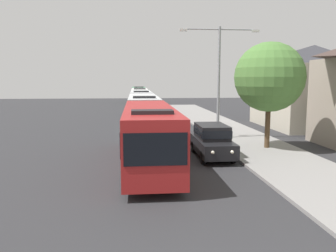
% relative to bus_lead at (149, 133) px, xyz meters
% --- Properties ---
extents(bus_lead, '(2.58, 11.65, 3.21)m').
position_rel_bus_lead_xyz_m(bus_lead, '(0.00, 0.00, 0.00)').
color(bus_lead, maroon).
rests_on(bus_lead, ground_plane).
extents(bus_second_in_line, '(2.58, 12.25, 3.21)m').
position_rel_bus_lead_xyz_m(bus_second_in_line, '(0.00, 12.69, 0.00)').
color(bus_second_in_line, silver).
rests_on(bus_second_in_line, ground_plane).
extents(bus_middle, '(2.58, 11.58, 3.21)m').
position_rel_bus_lead_xyz_m(bus_middle, '(-0.00, 25.66, -0.00)').
color(bus_middle, silver).
rests_on(bus_middle, ground_plane).
extents(bus_fourth_in_line, '(2.58, 11.72, 3.21)m').
position_rel_bus_lead_xyz_m(bus_fourth_in_line, '(0.00, 38.01, 0.00)').
color(bus_fourth_in_line, silver).
rests_on(bus_fourth_in_line, ground_plane).
extents(bus_rear, '(2.58, 10.90, 3.21)m').
position_rel_bus_lead_xyz_m(bus_rear, '(-0.00, 50.21, -0.00)').
color(bus_rear, '#33724C').
rests_on(bus_rear, ground_plane).
extents(white_suv, '(1.86, 4.83, 1.90)m').
position_rel_bus_lead_xyz_m(white_suv, '(3.70, 1.44, -0.66)').
color(white_suv, black).
rests_on(white_suv, ground_plane).
extents(streetlamp_mid, '(5.83, 0.28, 8.11)m').
position_rel_bus_lead_xyz_m(streetlamp_mid, '(5.40, 7.02, 3.44)').
color(streetlamp_mid, gray).
rests_on(streetlamp_mid, sidewalk).
extents(roadside_tree, '(4.37, 4.37, 6.67)m').
position_rel_bus_lead_xyz_m(roadside_tree, '(7.69, 3.17, 2.94)').
color(roadside_tree, '#4C3823').
rests_on(roadside_tree, sidewalk).
extents(house_distant_gabled, '(9.08, 10.20, 7.69)m').
position_rel_bus_lead_xyz_m(house_distant_gabled, '(15.99, 13.31, 2.22)').
color(house_distant_gabled, '#BCB29E').
rests_on(house_distant_gabled, ground_plane).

